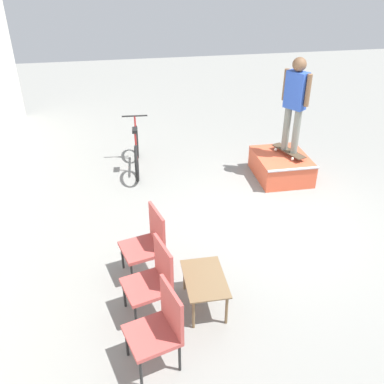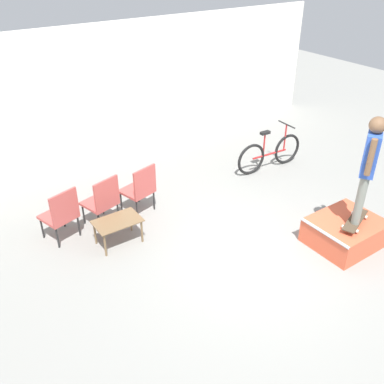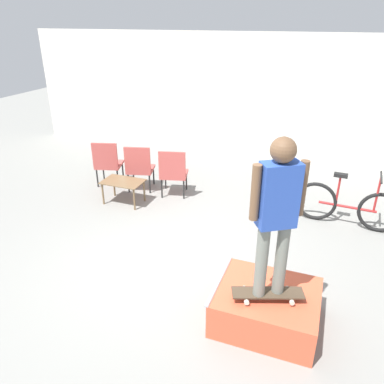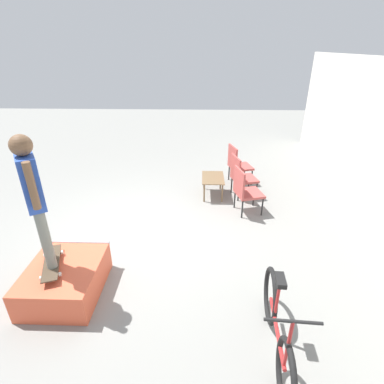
% 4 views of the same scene
% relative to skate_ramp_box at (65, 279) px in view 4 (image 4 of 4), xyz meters
% --- Properties ---
extents(ground_plane, '(24.00, 24.00, 0.00)m').
position_rel_skate_ramp_box_xyz_m(ground_plane, '(-1.56, 0.66, -0.22)').
color(ground_plane, gray).
extents(skate_ramp_box, '(1.19, 0.98, 0.47)m').
position_rel_skate_ramp_box_xyz_m(skate_ramp_box, '(0.00, 0.00, 0.00)').
color(skate_ramp_box, '#DB5638').
rests_on(skate_ramp_box, ground_plane).
extents(skateboard_on_ramp, '(0.81, 0.46, 0.07)m').
position_rel_skate_ramp_box_xyz_m(skateboard_on_ramp, '(0.02, -0.13, 0.31)').
color(skateboard_on_ramp, '#473828').
rests_on(skateboard_on_ramp, skate_ramp_box).
extents(person_skater, '(0.49, 0.37, 1.77)m').
position_rel_skate_ramp_box_xyz_m(person_skater, '(0.02, -0.13, 1.37)').
color(person_skater, gray).
rests_on(person_skater, skateboard_on_ramp).
extents(coffee_table, '(0.78, 0.50, 0.45)m').
position_rel_skate_ramp_box_xyz_m(coffee_table, '(-3.16, 2.18, 0.16)').
color(coffee_table, brown).
rests_on(coffee_table, ground_plane).
extents(patio_chair_left, '(0.65, 0.65, 0.98)m').
position_rel_skate_ramp_box_xyz_m(patio_chair_left, '(-3.89, 2.80, 0.31)').
color(patio_chair_left, black).
rests_on(patio_chair_left, ground_plane).
extents(patio_chair_center, '(0.64, 0.64, 0.98)m').
position_rel_skate_ramp_box_xyz_m(patio_chair_center, '(-3.14, 2.80, 0.31)').
color(patio_chair_center, black).
rests_on(patio_chair_center, ground_plane).
extents(patio_chair_right, '(0.64, 0.64, 0.98)m').
position_rel_skate_ramp_box_xyz_m(patio_chair_right, '(-2.38, 2.80, 0.31)').
color(patio_chair_right, black).
rests_on(patio_chair_right, ground_plane).
extents(bicycle, '(1.75, 0.52, 0.99)m').
position_rel_skate_ramp_box_xyz_m(bicycle, '(0.86, 2.76, 0.15)').
color(bicycle, black).
rests_on(bicycle, ground_plane).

